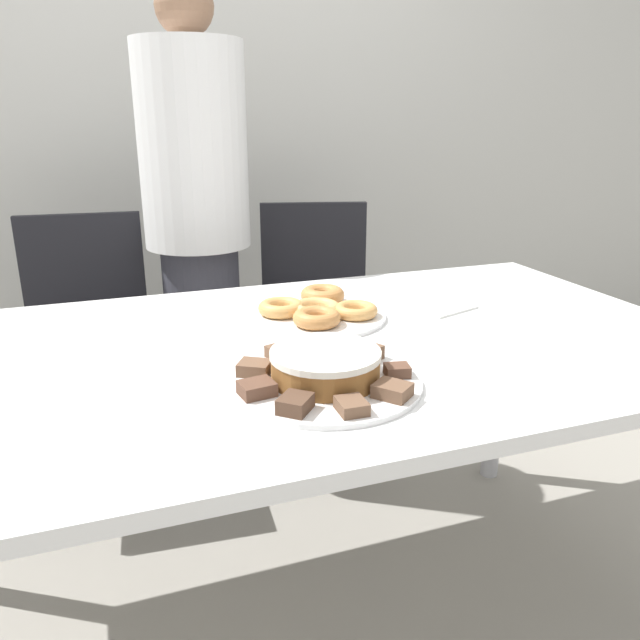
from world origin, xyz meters
TOP-DOWN VIEW (x-y plane):
  - ground_plane at (0.00, 0.00)m, footprint 12.00×12.00m
  - wall_back at (0.00, 1.60)m, footprint 8.00×0.05m
  - table at (0.00, 0.00)m, footprint 1.81×0.99m
  - person_standing at (-0.07, 0.90)m, footprint 0.35×0.35m
  - office_chair_left at (-0.45, 0.86)m, footprint 0.47×0.47m
  - office_chair_right at (0.34, 0.86)m, footprint 0.54×0.54m
  - plate_cake at (-0.02, -0.22)m, footprint 0.35×0.35m
  - plate_donuts at (0.09, 0.16)m, footprint 0.34×0.34m
  - frosted_cake at (-0.02, -0.22)m, footprint 0.20×0.20m
  - lamington_0 at (0.11, -0.24)m, footprint 0.05×0.05m
  - lamington_1 at (0.10, -0.15)m, footprint 0.06×0.05m
  - lamington_2 at (0.03, -0.09)m, footprint 0.06×0.06m
  - lamington_3 at (-0.06, -0.09)m, footprint 0.07×0.07m
  - lamington_4 at (-0.14, -0.15)m, footprint 0.07×0.07m
  - lamington_5 at (-0.15, -0.24)m, footprint 0.06×0.06m
  - lamington_6 at (-0.11, -0.32)m, footprint 0.07×0.07m
  - lamington_7 at (-0.02, -0.35)m, footprint 0.05×0.05m
  - lamington_8 at (0.06, -0.32)m, footprint 0.08×0.08m
  - donut_0 at (0.09, 0.16)m, footprint 0.12×0.12m
  - donut_1 at (0.01, 0.19)m, footprint 0.11×0.11m
  - donut_2 at (0.07, 0.08)m, footprint 0.11×0.11m
  - donut_3 at (0.18, 0.11)m, footprint 0.11×0.11m
  - donut_4 at (0.14, 0.24)m, footprint 0.11×0.11m
  - napkin at (0.42, 0.13)m, footprint 0.17×0.16m

SIDE VIEW (x-z plane):
  - ground_plane at x=0.00m, z-range 0.00..0.00m
  - office_chair_left at x=-0.45m, z-range -0.02..0.90m
  - office_chair_right at x=0.34m, z-range -0.02..0.90m
  - table at x=0.00m, z-range 0.30..1.06m
  - napkin at x=0.42m, z-range 0.76..0.77m
  - plate_cake at x=-0.02m, z-range 0.76..0.77m
  - plate_donuts at x=0.09m, z-range 0.76..0.77m
  - lamington_7 at x=-0.02m, z-range 0.77..0.79m
  - lamington_0 at x=0.11m, z-range 0.77..0.79m
  - lamington_3 at x=-0.06m, z-range 0.77..0.79m
  - lamington_5 at x=-0.15m, z-range 0.77..0.79m
  - lamington_4 at x=-0.14m, z-range 0.77..0.79m
  - lamington_8 at x=0.06m, z-range 0.77..0.79m
  - lamington_6 at x=-0.11m, z-range 0.77..0.80m
  - lamington_2 at x=0.03m, z-range 0.77..0.80m
  - lamington_1 at x=0.10m, z-range 0.77..0.80m
  - donut_0 at x=0.09m, z-range 0.77..0.80m
  - donut_3 at x=0.18m, z-range 0.77..0.80m
  - donut_1 at x=0.01m, z-range 0.77..0.80m
  - donut_2 at x=0.07m, z-range 0.77..0.80m
  - donut_4 at x=0.14m, z-range 0.77..0.81m
  - frosted_cake at x=-0.02m, z-range 0.77..0.83m
  - person_standing at x=-0.07m, z-range 0.04..1.67m
  - wall_back at x=0.00m, z-range 0.00..2.60m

